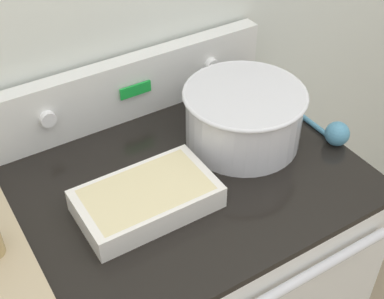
# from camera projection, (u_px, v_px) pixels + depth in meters

# --- Properties ---
(stove_range) EXTENTS (0.81, 0.68, 0.92)m
(stove_range) POSITION_uv_depth(u_px,v_px,m) (189.00, 288.00, 1.60)
(stove_range) COLOR silver
(stove_range) RESTS_ON ground_plane
(control_panel) EXTENTS (0.81, 0.07, 0.18)m
(control_panel) POSITION_uv_depth(u_px,v_px,m) (130.00, 87.00, 1.44)
(control_panel) COLOR silver
(control_panel) RESTS_ON stove_range
(mixing_bowl) EXTENTS (0.31, 0.31, 0.15)m
(mixing_bowl) POSITION_uv_depth(u_px,v_px,m) (244.00, 114.00, 1.35)
(mixing_bowl) COLOR silver
(mixing_bowl) RESTS_ON stove_range
(casserole_dish) EXTENTS (0.31, 0.18, 0.06)m
(casserole_dish) POSITION_uv_depth(u_px,v_px,m) (147.00, 198.00, 1.20)
(casserole_dish) COLOR silver
(casserole_dish) RESTS_ON stove_range
(ladle) EXTENTS (0.06, 0.33, 0.06)m
(ladle) POSITION_uv_depth(u_px,v_px,m) (330.00, 130.00, 1.40)
(ladle) COLOR teal
(ladle) RESTS_ON stove_range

